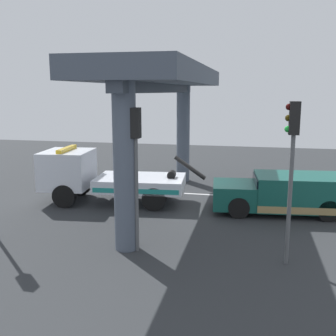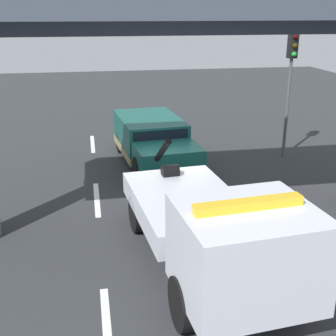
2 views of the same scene
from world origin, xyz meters
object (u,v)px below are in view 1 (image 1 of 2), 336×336
at_px(tow_truck_white, 98,176).
at_px(traffic_light_near, 292,148).
at_px(towed_van_green, 284,194).
at_px(traffic_light_far, 135,148).

distance_m(tow_truck_white, traffic_light_near, 9.54).
xyz_separation_m(tow_truck_white, traffic_light_near, (-7.80, 5.04, 2.17)).
bearing_deg(tow_truck_white, towed_van_green, -179.42).
height_order(towed_van_green, traffic_light_far, traffic_light_far).
height_order(tow_truck_white, traffic_light_far, traffic_light_far).
height_order(traffic_light_near, traffic_light_far, traffic_light_near).
xyz_separation_m(towed_van_green, traffic_light_far, (4.75, 5.12, 2.46)).
relative_size(traffic_light_near, traffic_light_far, 1.05).
bearing_deg(traffic_light_near, towed_van_green, -92.77).
bearing_deg(traffic_light_far, tow_truck_white, -56.75).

